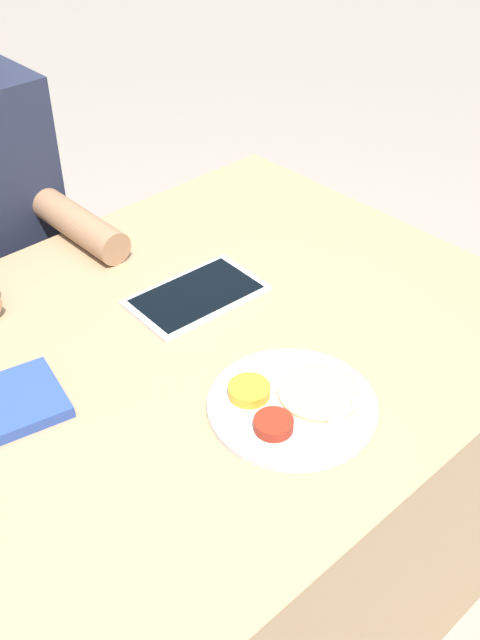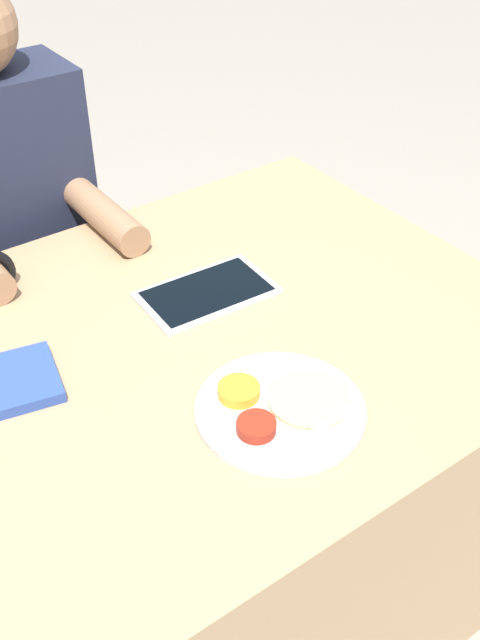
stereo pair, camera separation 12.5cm
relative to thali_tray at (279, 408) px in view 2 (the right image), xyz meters
The scene contains 5 objects.
ground_plane 0.76m from the thali_tray, 96.65° to the left, with size 12.00×12.00×0.00m, color gray.
dining_table 0.44m from the thali_tray, 96.65° to the left, with size 1.24×0.93×0.72m.
thali_tray is the anchor object (origin of this frame).
tablet_device 0.34m from the thali_tray, 75.66° to the left, with size 0.26×0.16×0.01m.
person_diner 0.89m from the thali_tray, 96.68° to the left, with size 0.39×0.47×1.21m.
Camera 2 is at (-0.51, -0.87, 1.54)m, focal length 42.00 mm.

